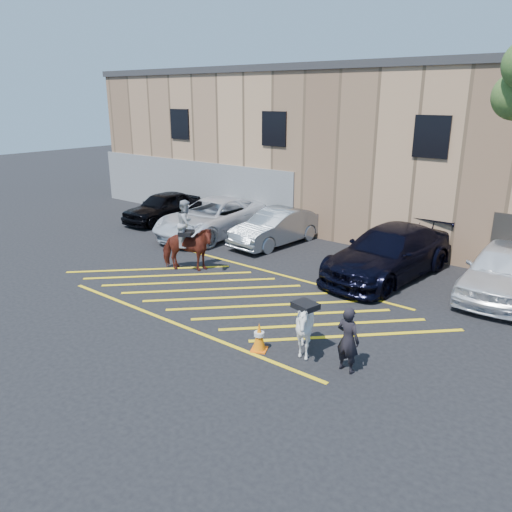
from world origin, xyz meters
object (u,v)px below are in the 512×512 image
Objects in this scene: car_silver_sedan at (276,227)px; saddled_white at (305,327)px; car_white_suv at (503,270)px; handler at (348,340)px; mounted_bay at (187,243)px; car_blue_suv at (389,253)px; traffic_cone at (259,337)px; car_white_pickup at (213,218)px; car_black_suv at (163,207)px.

saddled_white is (6.15, -7.24, 0.00)m from car_silver_sedan.
handler is (-1.59, -7.02, -0.05)m from car_white_suv.
saddled_white is at bearing -21.00° from mounted_bay.
saddled_white is at bearing -76.44° from car_blue_suv.
mounted_bay is at bearing -12.48° from handler.
saddled_white is (0.79, -6.45, -0.12)m from car_blue_suv.
car_silver_sedan is 1.74× the size of mounted_bay.
car_white_suv is at bearing 63.54° from traffic_cone.
saddled_white is (6.65, -2.55, -0.30)m from mounted_bay.
car_white_suv is 7.54m from saddled_white.
car_white_pickup is 8.06× the size of traffic_cone.
car_silver_sedan is (6.74, 0.31, -0.00)m from car_black_suv.
handler reaches higher than traffic_cone.
car_black_suv is 14.03m from traffic_cone.
car_white_suv is (11.93, 0.45, 0.01)m from car_white_pickup.
car_blue_suv reaches higher than car_white_suv.
car_blue_suv is at bearing 33.64° from mounted_bay.
car_white_pickup is at bearing 122.15° from mounted_bay.
mounted_bay reaches higher than handler.
car_blue_suv is 3.77× the size of handler.
car_blue_suv is 3.79× the size of saddled_white.
car_white_pickup is at bearing -6.96° from car_black_suv.
mounted_bay reaches higher than car_black_suv.
car_white_pickup reaches higher than car_silver_sedan.
car_white_pickup reaches higher than saddled_white.
car_silver_sedan is at bearing 178.30° from car_blue_suv.
car_silver_sedan is 2.88× the size of saddled_white.
car_silver_sedan is 9.30m from traffic_cone.
saddled_white is at bearing 26.28° from traffic_cone.
traffic_cone is (5.65, -3.04, -0.67)m from mounted_bay.
handler is 2.25m from traffic_cone.
car_white_suv is 10.41m from mounted_bay.
car_white_suv reaches higher than car_white_pickup.
car_white_pickup is 1.00× the size of car_blue_suv.
car_white_suv reaches higher than saddled_white.
handler is 2.14× the size of traffic_cone.
handler is at bearing 0.06° from saddled_white.
car_white_pickup is at bearing -26.86° from handler.
car_white_suv reaches higher than car_silver_sedan.
mounted_bay is at bearing -139.73° from car_blue_suv.
car_white_pickup is 4.76m from mounted_bay.
saddled_white is (-1.16, -0.00, -0.04)m from handler.
car_black_suv is 5.94× the size of traffic_cone.
car_white_suv is at bearing 25.46° from mounted_bay.
car_white_pickup is 11.30m from saddled_white.
car_black_suv is at bearing 144.98° from mounted_bay.
traffic_cone is (8.18, -7.07, -0.45)m from car_white_pickup.
car_silver_sedan reaches higher than traffic_cone.
car_black_suv reaches higher than traffic_cone.
car_white_suv is 7.20m from handler.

